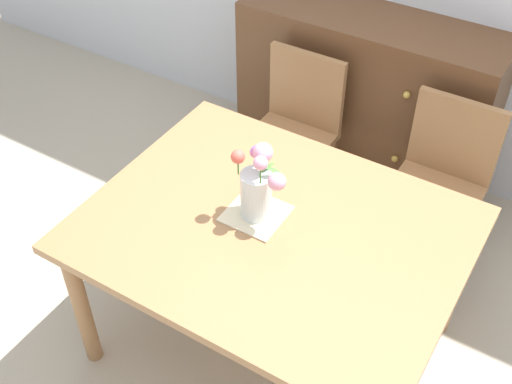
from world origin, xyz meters
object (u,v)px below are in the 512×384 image
object	(u,v)px
chair_left	(295,126)
flower_vase	(258,185)
dresser	(364,101)
dining_table	(273,242)
chair_right	(441,177)

from	to	relation	value
chair_left	flower_vase	world-z (taller)	flower_vase
dresser	flower_vase	distance (m)	1.38
dining_table	chair_left	xyz separation A→B (m)	(-0.40, 0.91, -0.15)
dining_table	chair_left	world-z (taller)	chair_left
chair_right	dresser	xyz separation A→B (m)	(-0.59, 0.42, -0.02)
dining_table	chair_left	size ratio (longest dim) A/B	1.62
flower_vase	chair_right	bearing A→B (deg)	61.27
chair_left	flower_vase	size ratio (longest dim) A/B	2.70
chair_right	flower_vase	bearing A→B (deg)	61.27
flower_vase	dining_table	bearing A→B (deg)	-14.49
chair_left	chair_right	xyz separation A→B (m)	(0.80, 0.00, 0.00)
dresser	flower_vase	xyz separation A→B (m)	(0.11, -1.31, 0.42)
flower_vase	dresser	bearing A→B (deg)	94.62
dining_table	chair_left	bearing A→B (deg)	113.71
dining_table	flower_vase	world-z (taller)	flower_vase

